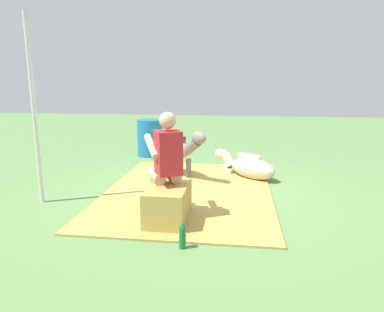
% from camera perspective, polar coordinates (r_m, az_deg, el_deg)
% --- Properties ---
extents(ground_plane, '(24.00, 24.00, 0.00)m').
position_cam_1_polar(ground_plane, '(5.45, 1.03, -5.61)').
color(ground_plane, '#608C4C').
extents(hay_patch, '(3.51, 2.48, 0.02)m').
position_cam_1_polar(hay_patch, '(5.37, -0.52, -5.72)').
color(hay_patch, tan).
rests_on(hay_patch, ground).
extents(hay_bale, '(0.80, 0.47, 0.44)m').
position_cam_1_polar(hay_bale, '(4.23, -3.95, -7.80)').
color(hay_bale, tan).
rests_on(hay_bale, ground).
extents(person_seated, '(0.72, 0.59, 1.32)m').
position_cam_1_polar(person_seated, '(4.24, -4.31, -0.69)').
color(person_seated, '#D8AD8C').
rests_on(person_seated, ground).
extents(pony_standing, '(1.06, 1.06, 0.88)m').
position_cam_1_polar(pony_standing, '(6.04, -2.41, 1.30)').
color(pony_standing, slate).
rests_on(pony_standing, ground).
extents(pony_lying, '(1.07, 1.20, 0.42)m').
position_cam_1_polar(pony_lying, '(6.17, 9.23, -1.80)').
color(pony_lying, beige).
rests_on(pony_lying, ground).
extents(soda_bottle, '(0.07, 0.07, 0.29)m').
position_cam_1_polar(soda_bottle, '(3.60, -1.60, -12.91)').
color(soda_bottle, '#197233').
rests_on(soda_bottle, ground).
extents(water_barrel, '(0.59, 0.59, 0.82)m').
position_cam_1_polar(water_barrel, '(7.93, -6.87, 3.02)').
color(water_barrel, '#1E72B2').
rests_on(water_barrel, ground).
extents(tent_pole_left, '(0.06, 0.06, 2.54)m').
position_cam_1_polar(tent_pole_left, '(5.11, -24.54, 6.66)').
color(tent_pole_left, silver).
rests_on(tent_pole_left, ground).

